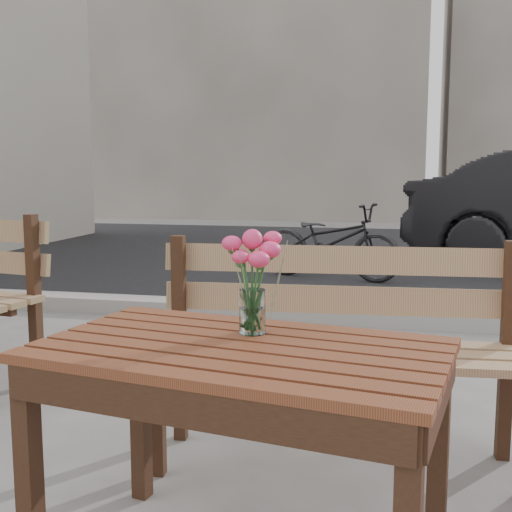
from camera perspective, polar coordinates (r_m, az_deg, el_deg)
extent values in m
cube|color=black|center=(8.92, 9.58, 0.10)|extent=(30.00, 8.00, 0.00)
cube|color=gray|center=(4.98, 7.25, -5.22)|extent=(30.00, 0.25, 0.12)
cube|color=slate|center=(16.44, 0.21, 17.65)|extent=(8.00, 3.00, 8.00)
cube|color=#582917|center=(1.79, -1.41, -8.35)|extent=(1.21, 0.84, 0.03)
cube|color=black|center=(1.96, -19.51, -18.11)|extent=(0.06, 0.06, 0.66)
cube|color=black|center=(2.37, -10.23, -13.19)|extent=(0.06, 0.06, 0.66)
cube|color=black|center=(2.04, 15.89, -16.87)|extent=(0.06, 0.06, 0.66)
cube|color=olive|center=(2.52, 7.18, -8.51)|extent=(1.50, 0.50, 0.03)
cube|color=olive|center=(2.68, 7.37, -2.12)|extent=(1.47, 0.14, 0.40)
cube|color=black|center=(2.54, -8.83, -13.82)|extent=(0.06, 0.06, 0.48)
cube|color=black|center=(2.78, -6.87, -7.41)|extent=(0.06, 0.06, 0.89)
cube|color=black|center=(2.76, 21.48, -8.01)|extent=(0.06, 0.06, 0.89)
cylinder|color=white|center=(1.90, -0.33, -4.95)|extent=(0.08, 0.08, 0.13)
cylinder|color=#29672D|center=(1.89, -0.33, -3.01)|extent=(0.05, 0.05, 0.26)
cube|color=black|center=(3.63, -19.19, -3.86)|extent=(0.06, 0.06, 0.93)
imported|color=black|center=(6.87, 6.59, 1.33)|extent=(1.64, 0.93, 0.82)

